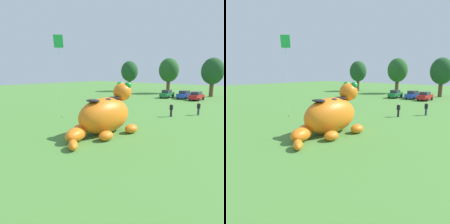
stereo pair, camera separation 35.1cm
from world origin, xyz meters
The scene contains 12 objects.
ground_plane centered at (0.00, 0.00, 0.00)m, with size 160.00×160.00×0.00m, color #4C8438.
giant_inflatable_creature centered at (0.41, -0.47, 1.70)m, with size 4.70×9.04×4.65m.
car_green centered at (-8.24, 28.65, 0.86)m, with size 2.14×4.20×1.72m.
car_blue centered at (-4.61, 29.46, 0.86)m, with size 2.22×4.24×1.72m.
car_red centered at (-1.84, 28.69, 0.86)m, with size 1.99×4.13×1.72m.
tree_far_left centered at (-24.54, 36.93, 5.61)m, with size 4.84×4.84×8.58m.
tree_left centered at (-12.88, 38.27, 5.89)m, with size 5.08×5.08×9.01m.
tree_mid_left centered at (-1.61, 36.83, 5.64)m, with size 4.86×4.86×8.62m.
spectator_near_inflatable centered at (3.88, 13.80, 0.85)m, with size 0.38×0.26×1.71m.
spectator_mid_field centered at (-11.02, 14.51, 0.85)m, with size 0.38×0.26×1.71m.
spectator_by_cars centered at (1.65, 10.49, 0.85)m, with size 0.38×0.26×1.71m.
tethered_flying_kite centered at (-8.49, 1.13, 8.96)m, with size 1.13×1.13×9.85m.
Camera 1 is at (13.86, -14.93, 5.64)m, focal length 35.13 mm.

